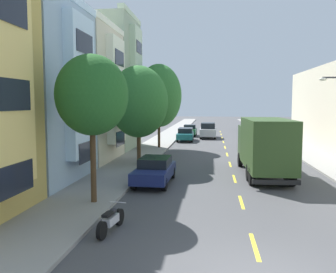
{
  "coord_description": "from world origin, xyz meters",
  "views": [
    {
      "loc": [
        -1.37,
        -8.92,
        4.41
      ],
      "look_at": [
        -4.92,
        20.23,
        1.66
      ],
      "focal_mm": 38.27,
      "sensor_mm": 36.0,
      "label": 1
    }
  ],
  "objects_px": {
    "moving_silver_sedan": "(208,130)",
    "parked_hatchback_forest": "(190,130)",
    "parked_sedan_navy": "(155,170)",
    "parked_wagon_teal": "(185,134)",
    "parked_suv_black": "(248,125)",
    "parked_motorcycle": "(111,220)",
    "street_tree_second": "(138,102)",
    "parked_pickup_burgundy": "(271,140)",
    "street_tree_third": "(159,96)",
    "delivery_box_truck": "(264,144)",
    "street_tree_nearest": "(92,95)"
  },
  "relations": [
    {
      "from": "parked_pickup_burgundy",
      "to": "parked_sedan_navy",
      "type": "bearing_deg",
      "value": -118.09
    },
    {
      "from": "parked_hatchback_forest",
      "to": "parked_motorcycle",
      "type": "relative_size",
      "value": 1.96
    },
    {
      "from": "parked_hatchback_forest",
      "to": "moving_silver_sedan",
      "type": "distance_m",
      "value": 3.52
    },
    {
      "from": "parked_wagon_teal",
      "to": "parked_pickup_burgundy",
      "type": "xyz_separation_m",
      "value": [
        8.77,
        -5.97,
        0.02
      ]
    },
    {
      "from": "street_tree_nearest",
      "to": "street_tree_second",
      "type": "distance_m",
      "value": 9.7
    },
    {
      "from": "parked_motorcycle",
      "to": "parked_hatchback_forest",
      "type": "bearing_deg",
      "value": 89.23
    },
    {
      "from": "parked_hatchback_forest",
      "to": "moving_silver_sedan",
      "type": "height_order",
      "value": "moving_silver_sedan"
    },
    {
      "from": "parked_suv_black",
      "to": "parked_motorcycle",
      "type": "xyz_separation_m",
      "value": [
        -9.23,
        -46.52,
        -0.58
      ]
    },
    {
      "from": "parked_motorcycle",
      "to": "street_tree_nearest",
      "type": "bearing_deg",
      "value": 118.11
    },
    {
      "from": "parked_suv_black",
      "to": "parked_hatchback_forest",
      "type": "bearing_deg",
      "value": -130.66
    },
    {
      "from": "street_tree_nearest",
      "to": "parked_sedan_navy",
      "type": "height_order",
      "value": "street_tree_nearest"
    },
    {
      "from": "street_tree_second",
      "to": "parked_sedan_navy",
      "type": "bearing_deg",
      "value": -69.45
    },
    {
      "from": "street_tree_nearest",
      "to": "parked_wagon_teal",
      "type": "xyz_separation_m",
      "value": [
        2.01,
        26.96,
        -3.93
      ]
    },
    {
      "from": "street_tree_third",
      "to": "moving_silver_sedan",
      "type": "height_order",
      "value": "street_tree_third"
    },
    {
      "from": "parked_wagon_teal",
      "to": "moving_silver_sedan",
      "type": "xyz_separation_m",
      "value": [
        2.59,
        3.78,
        0.18
      ]
    },
    {
      "from": "parked_suv_black",
      "to": "street_tree_second",
      "type": "bearing_deg",
      "value": -107.89
    },
    {
      "from": "parked_wagon_teal",
      "to": "moving_silver_sedan",
      "type": "distance_m",
      "value": 4.59
    },
    {
      "from": "delivery_box_truck",
      "to": "parked_hatchback_forest",
      "type": "xyz_separation_m",
      "value": [
        -6.07,
        26.08,
        -1.21
      ]
    },
    {
      "from": "parked_suv_black",
      "to": "parked_motorcycle",
      "type": "relative_size",
      "value": 2.36
    },
    {
      "from": "street_tree_nearest",
      "to": "street_tree_third",
      "type": "relative_size",
      "value": 0.79
    },
    {
      "from": "street_tree_third",
      "to": "parked_wagon_teal",
      "type": "distance_m",
      "value": 8.93
    },
    {
      "from": "delivery_box_truck",
      "to": "parked_hatchback_forest",
      "type": "distance_m",
      "value": 26.8
    },
    {
      "from": "parked_wagon_teal",
      "to": "street_tree_second",
      "type": "bearing_deg",
      "value": -96.65
    },
    {
      "from": "street_tree_third",
      "to": "parked_pickup_burgundy",
      "type": "distance_m",
      "value": 11.71
    },
    {
      "from": "street_tree_second",
      "to": "delivery_box_truck",
      "type": "bearing_deg",
      "value": -17.13
    },
    {
      "from": "delivery_box_truck",
      "to": "parked_sedan_navy",
      "type": "xyz_separation_m",
      "value": [
        -6.25,
        -2.7,
        -1.22
      ]
    },
    {
      "from": "parked_motorcycle",
      "to": "parked_pickup_burgundy",
      "type": "bearing_deg",
      "value": 69.24
    },
    {
      "from": "street_tree_second",
      "to": "parked_motorcycle",
      "type": "bearing_deg",
      "value": -82.64
    },
    {
      "from": "parked_motorcycle",
      "to": "delivery_box_truck",
      "type": "bearing_deg",
      "value": 57.43
    },
    {
      "from": "street_tree_nearest",
      "to": "parked_motorcycle",
      "type": "xyz_separation_m",
      "value": [
        1.65,
        -3.09,
        -4.32
      ]
    },
    {
      "from": "street_tree_nearest",
      "to": "delivery_box_truck",
      "type": "relative_size",
      "value": 0.8
    },
    {
      "from": "moving_silver_sedan",
      "to": "parked_hatchback_forest",
      "type": "bearing_deg",
      "value": 134.55
    },
    {
      "from": "parked_hatchback_forest",
      "to": "parked_pickup_burgundy",
      "type": "height_order",
      "value": "parked_pickup_burgundy"
    },
    {
      "from": "street_tree_third",
      "to": "parked_sedan_navy",
      "type": "distance_m",
      "value": 15.68
    },
    {
      "from": "street_tree_nearest",
      "to": "parked_pickup_burgundy",
      "type": "distance_m",
      "value": 23.92
    },
    {
      "from": "parked_pickup_burgundy",
      "to": "parked_suv_black",
      "type": "bearing_deg",
      "value": 89.73
    },
    {
      "from": "delivery_box_truck",
      "to": "parked_suv_black",
      "type": "height_order",
      "value": "delivery_box_truck"
    },
    {
      "from": "parked_sedan_navy",
      "to": "parked_wagon_teal",
      "type": "xyz_separation_m",
      "value": [
        0.05,
        22.49,
        0.05
      ]
    },
    {
      "from": "street_tree_third",
      "to": "parked_wagon_teal",
      "type": "bearing_deg",
      "value": 75.11
    },
    {
      "from": "street_tree_third",
      "to": "delivery_box_truck",
      "type": "distance_m",
      "value": 15.06
    },
    {
      "from": "street_tree_third",
      "to": "parked_motorcycle",
      "type": "relative_size",
      "value": 3.9
    },
    {
      "from": "street_tree_third",
      "to": "moving_silver_sedan",
      "type": "bearing_deg",
      "value": 67.93
    },
    {
      "from": "street_tree_nearest",
      "to": "moving_silver_sedan",
      "type": "xyz_separation_m",
      "value": [
        4.6,
        30.75,
        -3.75
      ]
    },
    {
      "from": "parked_sedan_navy",
      "to": "moving_silver_sedan",
      "type": "xyz_separation_m",
      "value": [
        2.64,
        26.28,
        0.24
      ]
    },
    {
      "from": "street_tree_nearest",
      "to": "parked_pickup_burgundy",
      "type": "bearing_deg",
      "value": 62.82
    },
    {
      "from": "moving_silver_sedan",
      "to": "parked_motorcycle",
      "type": "relative_size",
      "value": 2.34
    },
    {
      "from": "delivery_box_truck",
      "to": "street_tree_nearest",
      "type": "bearing_deg",
      "value": -138.86
    },
    {
      "from": "street_tree_second",
      "to": "parked_hatchback_forest",
      "type": "xyz_separation_m",
      "value": [
        2.14,
        23.55,
        -3.75
      ]
    },
    {
      "from": "parked_suv_black",
      "to": "parked_wagon_teal",
      "type": "bearing_deg",
      "value": -118.32
    },
    {
      "from": "parked_sedan_navy",
      "to": "moving_silver_sedan",
      "type": "relative_size",
      "value": 0.95
    }
  ]
}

